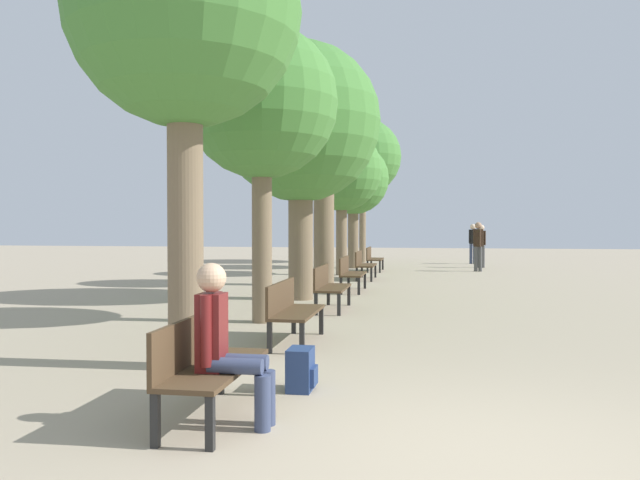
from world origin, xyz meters
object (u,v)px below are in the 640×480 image
backpack (301,370)px  bench_row_1 (291,307)px  bench_row_2 (328,284)px  tree_row_4 (342,172)px  person_seated (226,340)px  bench_row_5 (373,257)px  tree_row_5 (353,180)px  tree_row_0 (184,15)px  bench_row_4 (363,263)px  tree_row_3 (324,142)px  tree_row_1 (262,104)px  pedestrian_near (478,243)px  tree_row_2 (301,124)px  bench_row_0 (205,360)px  tree_row_6 (363,157)px  bench_row_3 (350,271)px  pedestrian_mid (473,241)px  pedestrian_far (481,243)px

backpack → bench_row_1: bearing=104.6°
bench_row_1 → bench_row_2: (0.00, 3.36, 0.00)m
tree_row_4 → person_seated: bearing=-85.9°
bench_row_5 → tree_row_5: tree_row_5 is taller
tree_row_0 → backpack: (1.48, -0.75, -3.76)m
bench_row_4 → tree_row_3: size_ratio=0.30×
tree_row_1 → pedestrian_near: tree_row_1 is taller
tree_row_1 → tree_row_2: bearing=90.0°
tree_row_0 → backpack: bearing=-26.8°
bench_row_0 → bench_row_1: same height
tree_row_1 → person_seated: (1.09, -5.22, -2.91)m
bench_row_1 → bench_row_2: 3.36m
bench_row_0 → tree_row_4: tree_row_4 is taller
bench_row_2 → tree_row_6: (-0.86, 15.06, 4.03)m
bench_row_0 → person_seated: size_ratio=1.18×
tree_row_6 → bench_row_3: bearing=-85.8°
tree_row_0 → tree_row_5: (-0.00, 16.53, -0.67)m
bench_row_2 → bench_row_3: same height
bench_row_0 → pedestrian_near: size_ratio=0.90×
backpack → pedestrian_mid: size_ratio=0.25×
bench_row_2 → tree_row_2: 3.76m
bench_row_2 → bench_row_4: same height
tree_row_5 → backpack: bearing=-85.1°
bench_row_0 → backpack: size_ratio=3.74×
tree_row_4 → pedestrian_far: (4.75, 4.30, -2.40)m
bench_row_2 → tree_row_4: bearing=95.9°
tree_row_5 → pedestrian_far: size_ratio=2.87×
bench_row_1 → tree_row_0: bearing=-117.7°
tree_row_0 → tree_row_5: size_ratio=1.15×
bench_row_0 → bench_row_2: same height
tree_row_4 → tree_row_6: tree_row_6 is taller
tree_row_0 → person_seated: (1.09, -1.90, -3.27)m
pedestrian_mid → backpack: bearing=-98.6°
tree_row_2 → pedestrian_near: 10.42m
bench_row_3 → backpack: bearing=-86.1°
backpack → person_seated: bearing=-108.5°
tree_row_5 → tree_row_6: 3.73m
bench_row_4 → tree_row_2: size_ratio=0.28×
bench_row_1 → tree_row_1: tree_row_1 is taller
backpack → pedestrian_near: 16.59m
bench_row_2 → person_seated: person_seated is taller
tree_row_0 → tree_row_6: (-0.00, 20.05, 0.56)m
bench_row_1 → pedestrian_mid: pedestrian_mid is taller
tree_row_3 → bench_row_5: bearing=80.9°
tree_row_2 → tree_row_4: (-0.00, 6.66, -0.46)m
pedestrian_mid → bench_row_0: bearing=-99.9°
tree_row_5 → pedestrian_near: size_ratio=2.72×
bench_row_3 → tree_row_5: tree_row_5 is taller
tree_row_1 → pedestrian_far: tree_row_1 is taller
bench_row_5 → bench_row_4: bearing=-90.0°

